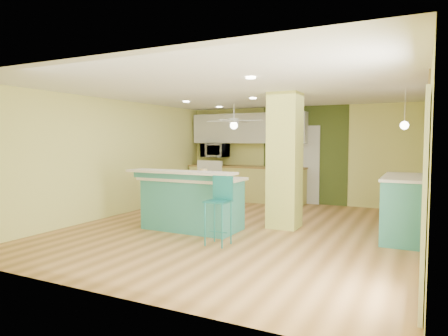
{
  "coord_description": "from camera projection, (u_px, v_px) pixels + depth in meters",
  "views": [
    {
      "loc": [
        2.95,
        -6.61,
        1.63
      ],
      "look_at": [
        -0.56,
        0.4,
        1.08
      ],
      "focal_mm": 32.0,
      "sensor_mm": 36.0,
      "label": 1
    }
  ],
  "objects": [
    {
      "name": "floor",
      "position": [
        242.0,
        229.0,
        7.33
      ],
      "size": [
        6.0,
        7.0,
        0.01
      ],
      "primitive_type": "cube",
      "color": "olive",
      "rests_on": "ground"
    },
    {
      "name": "ceiling",
      "position": [
        242.0,
        91.0,
        7.15
      ],
      "size": [
        6.0,
        7.0,
        0.01
      ],
      "primitive_type": "cube",
      "color": "white",
      "rests_on": "wall_back"
    },
    {
      "name": "wall_back",
      "position": [
        297.0,
        155.0,
        10.37
      ],
      "size": [
        6.0,
        0.01,
        2.5
      ],
      "primitive_type": "cube",
      "color": "#E5E47A",
      "rests_on": "floor"
    },
    {
      "name": "wall_front",
      "position": [
        103.0,
        177.0,
        4.12
      ],
      "size": [
        6.0,
        0.01,
        2.5
      ],
      "primitive_type": "cube",
      "color": "#E5E47A",
      "rests_on": "floor"
    },
    {
      "name": "wall_left",
      "position": [
        114.0,
        158.0,
        8.58
      ],
      "size": [
        0.01,
        7.0,
        2.5
      ],
      "primitive_type": "cube",
      "color": "#E5E47A",
      "rests_on": "floor"
    },
    {
      "name": "wall_right",
      "position": [
        427.0,
        166.0,
        5.9
      ],
      "size": [
        0.01,
        7.0,
        2.5
      ],
      "primitive_type": "cube",
      "color": "#E5E47A",
      "rests_on": "floor"
    },
    {
      "name": "wood_panel",
      "position": [
        426.0,
        164.0,
        6.44
      ],
      "size": [
        0.02,
        3.4,
        2.5
      ],
      "primitive_type": "cube",
      "color": "olive",
      "rests_on": "floor"
    },
    {
      "name": "olive_accent",
      "position": [
        304.0,
        155.0,
        10.26
      ],
      "size": [
        2.2,
        0.02,
        2.5
      ],
      "primitive_type": "cube",
      "color": "#415120",
      "rests_on": "floor"
    },
    {
      "name": "interior_door",
      "position": [
        304.0,
        165.0,
        10.26
      ],
      "size": [
        0.82,
        0.05,
        2.0
      ],
      "primitive_type": "cube",
      "color": "silver",
      "rests_on": "floor"
    },
    {
      "name": "french_door",
      "position": [
        424.0,
        200.0,
        3.88
      ],
      "size": [
        0.04,
        1.08,
        2.1
      ],
      "primitive_type": "cube",
      "color": "white",
      "rests_on": "floor"
    },
    {
      "name": "column",
      "position": [
        285.0,
        161.0,
        7.4
      ],
      "size": [
        0.55,
        0.55,
        2.5
      ],
      "primitive_type": "cube",
      "color": "#CACE5F",
      "rests_on": "floor"
    },
    {
      "name": "kitchen_run",
      "position": [
        246.0,
        183.0,
        10.73
      ],
      "size": [
        3.25,
        0.63,
        0.94
      ],
      "color": "#D0CC6D",
      "rests_on": "floor"
    },
    {
      "name": "stove",
      "position": [
        215.0,
        182.0,
        11.15
      ],
      "size": [
        0.76,
        0.66,
        1.08
      ],
      "color": "white",
      "rests_on": "floor"
    },
    {
      "name": "upper_cabinets",
      "position": [
        248.0,
        128.0,
        10.74
      ],
      "size": [
        3.2,
        0.34,
        0.8
      ],
      "primitive_type": "cube",
      "color": "silver",
      "rests_on": "wall_back"
    },
    {
      "name": "microwave",
      "position": [
        215.0,
        150.0,
        11.09
      ],
      "size": [
        0.7,
        0.48,
        0.39
      ],
      "primitive_type": "imported",
      "color": "silver",
      "rests_on": "wall_back"
    },
    {
      "name": "ceiling_fan",
      "position": [
        234.0,
        121.0,
        9.46
      ],
      "size": [
        1.41,
        1.41,
        0.61
      ],
      "color": "silver",
      "rests_on": "ceiling"
    },
    {
      "name": "pendant_lamp",
      "position": [
        404.0,
        125.0,
        6.68
      ],
      "size": [
        0.14,
        0.14,
        0.69
      ],
      "color": "white",
      "rests_on": "ceiling"
    },
    {
      "name": "wall_decor",
      "position": [
        425.0,
        145.0,
        6.61
      ],
      "size": [
        0.03,
        0.9,
        0.7
      ],
      "primitive_type": "cube",
      "color": "brown",
      "rests_on": "wood_panel"
    },
    {
      "name": "peninsula",
      "position": [
        192.0,
        202.0,
        7.28
      ],
      "size": [
        2.07,
        1.12,
        1.1
      ],
      "rotation": [
        0.0,
        0.0,
        -0.02
      ],
      "color": "teal",
      "rests_on": "floor"
    },
    {
      "name": "bar_stool",
      "position": [
        220.0,
        199.0,
        6.23
      ],
      "size": [
        0.36,
        0.36,
        1.07
      ],
      "rotation": [
        0.0,
        0.0,
        -0.03
      ],
      "color": "#1C797E",
      "rests_on": "floor"
    },
    {
      "name": "side_counter",
      "position": [
        405.0,
        207.0,
        6.61
      ],
      "size": [
        0.69,
        1.62,
        1.04
      ],
      "color": "teal",
      "rests_on": "floor"
    },
    {
      "name": "fruit_bowl",
      "position": [
        273.0,
        166.0,
        10.32
      ],
      "size": [
        0.33,
        0.33,
        0.07
      ],
      "primitive_type": "imported",
      "rotation": [
        0.0,
        0.0,
        -0.13
      ],
      "color": "#372316",
      "rests_on": "kitchen_run"
    },
    {
      "name": "canister",
      "position": [
        203.0,
        173.0,
        7.16
      ],
      "size": [
        0.13,
        0.13,
        0.16
      ],
      "primitive_type": "cylinder",
      "color": "gold",
      "rests_on": "peninsula"
    }
  ]
}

